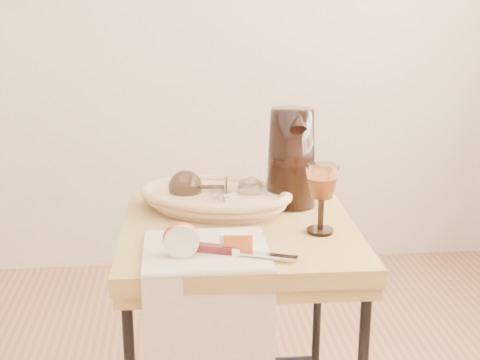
{
  "coord_description": "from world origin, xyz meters",
  "views": [
    {
      "loc": [
        0.32,
        -1.09,
        1.27
      ],
      "look_at": [
        0.46,
        0.37,
        0.83
      ],
      "focal_mm": 49.49,
      "sensor_mm": 36.0,
      "label": 1
    }
  ],
  "objects_px": {
    "wine_goblet": "(321,199)",
    "table_knife": "(241,251)",
    "goblet_lying_b": "(236,193)",
    "pitcher": "(291,158)",
    "bread_basket": "(216,200)",
    "goblet_lying_a": "(203,187)",
    "apple_half": "(181,238)",
    "tea_towel": "(206,250)",
    "side_table": "(239,356)"
  },
  "relations": [
    {
      "from": "goblet_lying_a",
      "to": "wine_goblet",
      "type": "bearing_deg",
      "value": 147.74
    },
    {
      "from": "side_table",
      "to": "bread_basket",
      "type": "height_order",
      "value": "bread_basket"
    },
    {
      "from": "wine_goblet",
      "to": "apple_half",
      "type": "distance_m",
      "value": 0.35
    },
    {
      "from": "goblet_lying_b",
      "to": "wine_goblet",
      "type": "xyz_separation_m",
      "value": [
        0.18,
        -0.17,
        0.03
      ]
    },
    {
      "from": "wine_goblet",
      "to": "apple_half",
      "type": "bearing_deg",
      "value": -160.62
    },
    {
      "from": "bread_basket",
      "to": "goblet_lying_b",
      "type": "height_order",
      "value": "goblet_lying_b"
    },
    {
      "from": "pitcher",
      "to": "table_knife",
      "type": "height_order",
      "value": "pitcher"
    },
    {
      "from": "tea_towel",
      "to": "goblet_lying_b",
      "type": "xyz_separation_m",
      "value": [
        0.09,
        0.25,
        0.04
      ]
    },
    {
      "from": "goblet_lying_a",
      "to": "table_knife",
      "type": "bearing_deg",
      "value": 106.26
    },
    {
      "from": "bread_basket",
      "to": "pitcher",
      "type": "xyz_separation_m",
      "value": [
        0.2,
        0.02,
        0.1
      ]
    },
    {
      "from": "bread_basket",
      "to": "goblet_lying_a",
      "type": "relative_size",
      "value": 2.46
    },
    {
      "from": "bread_basket",
      "to": "wine_goblet",
      "type": "relative_size",
      "value": 2.14
    },
    {
      "from": "apple_half",
      "to": "tea_towel",
      "type": "bearing_deg",
      "value": 26.93
    },
    {
      "from": "tea_towel",
      "to": "goblet_lying_b",
      "type": "height_order",
      "value": "goblet_lying_b"
    },
    {
      "from": "side_table",
      "to": "goblet_lying_a",
      "type": "bearing_deg",
      "value": 119.81
    },
    {
      "from": "tea_towel",
      "to": "goblet_lying_b",
      "type": "bearing_deg",
      "value": 70.21
    },
    {
      "from": "goblet_lying_a",
      "to": "pitcher",
      "type": "bearing_deg",
      "value": -173.75
    },
    {
      "from": "goblet_lying_b",
      "to": "pitcher",
      "type": "distance_m",
      "value": 0.17
    },
    {
      "from": "bread_basket",
      "to": "wine_goblet",
      "type": "bearing_deg",
      "value": -17.48
    },
    {
      "from": "side_table",
      "to": "goblet_lying_b",
      "type": "xyz_separation_m",
      "value": [
        0.0,
        0.1,
        0.4
      ]
    },
    {
      "from": "tea_towel",
      "to": "wine_goblet",
      "type": "relative_size",
      "value": 1.65
    },
    {
      "from": "tea_towel",
      "to": "wine_goblet",
      "type": "height_order",
      "value": "wine_goblet"
    },
    {
      "from": "bread_basket",
      "to": "table_knife",
      "type": "distance_m",
      "value": 0.32
    },
    {
      "from": "tea_towel",
      "to": "bread_basket",
      "type": "xyz_separation_m",
      "value": [
        0.04,
        0.27,
        0.02
      ]
    },
    {
      "from": "tea_towel",
      "to": "pitcher",
      "type": "xyz_separation_m",
      "value": [
        0.24,
        0.29,
        0.12
      ]
    },
    {
      "from": "table_knife",
      "to": "goblet_lying_a",
      "type": "bearing_deg",
      "value": 121.14
    },
    {
      "from": "tea_towel",
      "to": "bread_basket",
      "type": "bearing_deg",
      "value": 81.88
    },
    {
      "from": "side_table",
      "to": "bread_basket",
      "type": "bearing_deg",
      "value": 111.52
    },
    {
      "from": "side_table",
      "to": "pitcher",
      "type": "relative_size",
      "value": 2.42
    },
    {
      "from": "pitcher",
      "to": "apple_half",
      "type": "bearing_deg",
      "value": -125.79
    },
    {
      "from": "apple_half",
      "to": "table_knife",
      "type": "height_order",
      "value": "apple_half"
    },
    {
      "from": "tea_towel",
      "to": "goblet_lying_a",
      "type": "distance_m",
      "value": 0.29
    },
    {
      "from": "wine_goblet",
      "to": "bread_basket",
      "type": "bearing_deg",
      "value": 141.28
    },
    {
      "from": "apple_half",
      "to": "goblet_lying_a",
      "type": "bearing_deg",
      "value": 78.88
    },
    {
      "from": "pitcher",
      "to": "wine_goblet",
      "type": "relative_size",
      "value": 1.8
    },
    {
      "from": "wine_goblet",
      "to": "table_knife",
      "type": "relative_size",
      "value": 0.74
    },
    {
      "from": "bread_basket",
      "to": "goblet_lying_b",
      "type": "bearing_deg",
      "value": -0.56
    },
    {
      "from": "table_knife",
      "to": "side_table",
      "type": "bearing_deg",
      "value": 105.47
    },
    {
      "from": "pitcher",
      "to": "wine_goblet",
      "type": "height_order",
      "value": "pitcher"
    },
    {
      "from": "side_table",
      "to": "goblet_lying_a",
      "type": "relative_size",
      "value": 5.01
    },
    {
      "from": "tea_towel",
      "to": "table_knife",
      "type": "xyz_separation_m",
      "value": [
        0.07,
        -0.04,
        0.01
      ]
    },
    {
      "from": "goblet_lying_a",
      "to": "table_knife",
      "type": "relative_size",
      "value": 0.64
    },
    {
      "from": "bread_basket",
      "to": "table_knife",
      "type": "relative_size",
      "value": 1.58
    },
    {
      "from": "tea_towel",
      "to": "side_table",
      "type": "bearing_deg",
      "value": 59.55
    },
    {
      "from": "bread_basket",
      "to": "pitcher",
      "type": "distance_m",
      "value": 0.22
    },
    {
      "from": "goblet_lying_b",
      "to": "table_knife",
      "type": "height_order",
      "value": "goblet_lying_b"
    },
    {
      "from": "bread_basket",
      "to": "goblet_lying_a",
      "type": "xyz_separation_m",
      "value": [
        -0.03,
        0.02,
        0.03
      ]
    },
    {
      "from": "goblet_lying_a",
      "to": "wine_goblet",
      "type": "xyz_separation_m",
      "value": [
        0.26,
        -0.2,
        0.03
      ]
    },
    {
      "from": "goblet_lying_a",
      "to": "apple_half",
      "type": "distance_m",
      "value": 0.32
    },
    {
      "from": "bread_basket",
      "to": "apple_half",
      "type": "height_order",
      "value": "apple_half"
    }
  ]
}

